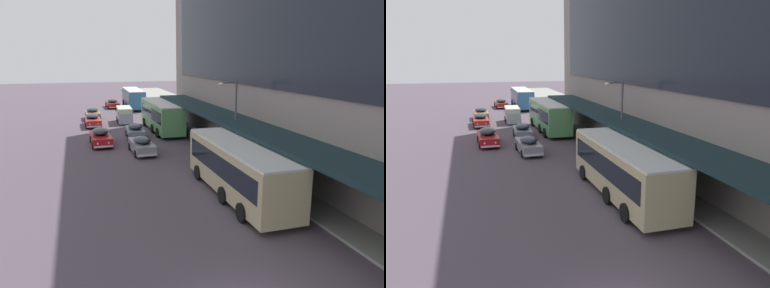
# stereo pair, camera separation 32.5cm
# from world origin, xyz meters

# --- Properties ---
(transit_bus_kerbside_front) EXTENTS (2.87, 10.95, 3.21)m
(transit_bus_kerbside_front) POSITION_xyz_m (3.78, 9.85, 1.84)
(transit_bus_kerbside_front) COLOR tan
(transit_bus_kerbside_front) RESTS_ON ground
(transit_bus_kerbside_rear) EXTENTS (2.92, 10.60, 3.08)m
(transit_bus_kerbside_rear) POSITION_xyz_m (3.80, 51.88, 1.77)
(transit_bus_kerbside_rear) COLOR teal
(transit_bus_kerbside_rear) RESTS_ON ground
(transit_bus_kerbside_far) EXTENTS (2.90, 10.83, 3.32)m
(transit_bus_kerbside_far) POSITION_xyz_m (3.89, 31.16, 1.90)
(transit_bus_kerbside_far) COLOR #559658
(transit_bus_kerbside_far) RESTS_ON ground
(sedan_oncoming_rear) EXTENTS (1.99, 4.55, 1.50)m
(sedan_oncoming_rear) POSITION_xyz_m (0.46, 28.36, 0.75)
(sedan_oncoming_rear) COLOR slate
(sedan_oncoming_rear) RESTS_ON ground
(sedan_second_mid) EXTENTS (2.00, 4.98, 1.59)m
(sedan_second_mid) POSITION_xyz_m (-3.15, 26.20, 0.78)
(sedan_second_mid) COLOR #A8151B
(sedan_second_mid) RESTS_ON ground
(sedan_lead_mid) EXTENTS (2.05, 5.02, 1.46)m
(sedan_lead_mid) POSITION_xyz_m (0.49, 53.19, 0.73)
(sedan_lead_mid) COLOR #AB261C
(sedan_lead_mid) RESTS_ON ground
(sedan_lead_near) EXTENTS (1.92, 4.85, 1.50)m
(sedan_lead_near) POSITION_xyz_m (0.05, 21.90, 0.75)
(sedan_lead_near) COLOR gray
(sedan_lead_near) RESTS_ON ground
(sedan_trailing_near) EXTENTS (1.93, 5.00, 1.49)m
(sedan_trailing_near) POSITION_xyz_m (-3.42, 36.75, 0.74)
(sedan_trailing_near) COLOR #AA2823
(sedan_trailing_near) RESTS_ON ground
(sedan_trailing_mid) EXTENTS (1.94, 4.29, 1.50)m
(sedan_trailing_mid) POSITION_xyz_m (-3.16, 42.11, 0.75)
(sedan_trailing_mid) COLOR olive
(sedan_trailing_mid) RESTS_ON ground
(vw_van) EXTENTS (2.04, 4.62, 1.96)m
(vw_van) POSITION_xyz_m (0.60, 38.33, 1.10)
(vw_van) COLOR #B0BBC4
(vw_van) RESTS_ON ground
(street_lamp) EXTENTS (1.50, 0.28, 6.29)m
(street_lamp) POSITION_xyz_m (6.13, 16.17, 3.85)
(street_lamp) COLOR #4C4C51
(street_lamp) RESTS_ON sidewalk_kerb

